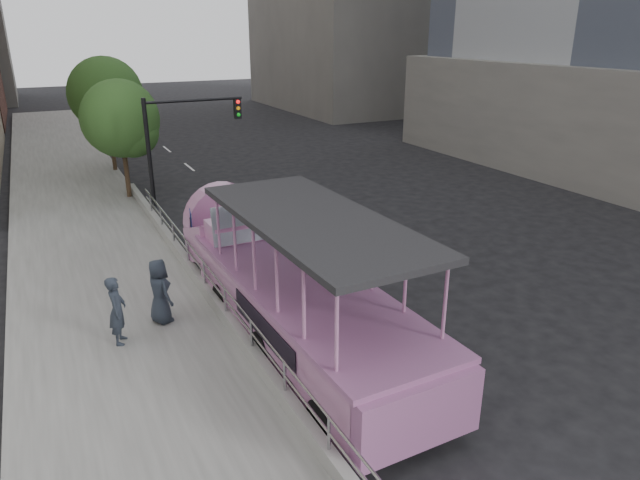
{
  "coord_description": "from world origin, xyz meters",
  "views": [
    {
      "loc": [
        -7.01,
        -11.38,
        7.81
      ],
      "look_at": [
        -0.28,
        2.01,
        2.22
      ],
      "focal_mm": 32.0,
      "sensor_mm": 36.0,
      "label": 1
    }
  ],
  "objects_px": {
    "duck_boat": "(287,286)",
    "parking_sign": "(192,237)",
    "traffic_signal": "(177,138)",
    "pedestrian_far": "(160,291)",
    "street_tree_far": "(108,97)",
    "car": "(289,210)",
    "street_tree_near": "(123,122)",
    "pedestrian_near": "(117,310)"
  },
  "relations": [
    {
      "from": "pedestrian_far",
      "to": "street_tree_far",
      "type": "height_order",
      "value": "street_tree_far"
    },
    {
      "from": "traffic_signal",
      "to": "pedestrian_far",
      "type": "bearing_deg",
      "value": -107.08
    },
    {
      "from": "street_tree_far",
      "to": "traffic_signal",
      "type": "bearing_deg",
      "value": -81.57
    },
    {
      "from": "duck_boat",
      "to": "street_tree_far",
      "type": "height_order",
      "value": "street_tree_far"
    },
    {
      "from": "pedestrian_far",
      "to": "parking_sign",
      "type": "bearing_deg",
      "value": -47.83
    },
    {
      "from": "pedestrian_near",
      "to": "parking_sign",
      "type": "bearing_deg",
      "value": -21.93
    },
    {
      "from": "parking_sign",
      "to": "traffic_signal",
      "type": "xyz_separation_m",
      "value": [
        1.29,
        6.78,
        1.95
      ]
    },
    {
      "from": "traffic_signal",
      "to": "pedestrian_near",
      "type": "bearing_deg",
      "value": -111.96
    },
    {
      "from": "street_tree_far",
      "to": "car",
      "type": "bearing_deg",
      "value": -67.94
    },
    {
      "from": "traffic_signal",
      "to": "street_tree_far",
      "type": "xyz_separation_m",
      "value": [
        -1.4,
        9.43,
        0.81
      ]
    },
    {
      "from": "traffic_signal",
      "to": "duck_boat",
      "type": "bearing_deg",
      "value": -89.6
    },
    {
      "from": "car",
      "to": "traffic_signal",
      "type": "relative_size",
      "value": 0.81
    },
    {
      "from": "pedestrian_far",
      "to": "street_tree_far",
      "type": "distance_m",
      "value": 19.36
    },
    {
      "from": "duck_boat",
      "to": "pedestrian_far",
      "type": "height_order",
      "value": "duck_boat"
    },
    {
      "from": "pedestrian_far",
      "to": "car",
      "type": "bearing_deg",
      "value": -63.05
    },
    {
      "from": "parking_sign",
      "to": "street_tree_near",
      "type": "relative_size",
      "value": 0.42
    },
    {
      "from": "duck_boat",
      "to": "street_tree_far",
      "type": "bearing_deg",
      "value": 94.09
    },
    {
      "from": "car",
      "to": "parking_sign",
      "type": "height_order",
      "value": "parking_sign"
    },
    {
      "from": "street_tree_near",
      "to": "duck_boat",
      "type": "bearing_deg",
      "value": -83.48
    },
    {
      "from": "parking_sign",
      "to": "street_tree_far",
      "type": "xyz_separation_m",
      "value": [
        -0.1,
        16.21,
        2.75
      ]
    },
    {
      "from": "car",
      "to": "street_tree_near",
      "type": "height_order",
      "value": "street_tree_near"
    },
    {
      "from": "duck_boat",
      "to": "car",
      "type": "bearing_deg",
      "value": 66.02
    },
    {
      "from": "street_tree_near",
      "to": "pedestrian_near",
      "type": "bearing_deg",
      "value": -100.5
    },
    {
      "from": "duck_boat",
      "to": "traffic_signal",
      "type": "relative_size",
      "value": 2.2
    },
    {
      "from": "duck_boat",
      "to": "pedestrian_far",
      "type": "xyz_separation_m",
      "value": [
        -3.03,
        1.61,
        -0.2
      ]
    },
    {
      "from": "car",
      "to": "street_tree_far",
      "type": "distance_m",
      "value": 14.0
    },
    {
      "from": "duck_boat",
      "to": "parking_sign",
      "type": "bearing_deg",
      "value": 107.15
    },
    {
      "from": "duck_boat",
      "to": "street_tree_near",
      "type": "distance_m",
      "value": 14.94
    },
    {
      "from": "pedestrian_far",
      "to": "street_tree_near",
      "type": "xyz_separation_m",
      "value": [
        1.36,
        13.04,
        2.62
      ]
    },
    {
      "from": "duck_boat",
      "to": "pedestrian_near",
      "type": "relative_size",
      "value": 6.34
    },
    {
      "from": "pedestrian_far",
      "to": "street_tree_near",
      "type": "relative_size",
      "value": 0.31
    },
    {
      "from": "traffic_signal",
      "to": "street_tree_near",
      "type": "distance_m",
      "value": 3.8
    },
    {
      "from": "duck_boat",
      "to": "street_tree_far",
      "type": "distance_m",
      "value": 20.91
    },
    {
      "from": "pedestrian_near",
      "to": "street_tree_far",
      "type": "relative_size",
      "value": 0.28
    },
    {
      "from": "pedestrian_far",
      "to": "street_tree_far",
      "type": "bearing_deg",
      "value": -22.12
    },
    {
      "from": "pedestrian_near",
      "to": "street_tree_far",
      "type": "bearing_deg",
      "value": 9.44
    },
    {
      "from": "pedestrian_near",
      "to": "street_tree_far",
      "type": "height_order",
      "value": "street_tree_far"
    },
    {
      "from": "car",
      "to": "pedestrian_near",
      "type": "distance_m",
      "value": 10.6
    },
    {
      "from": "car",
      "to": "pedestrian_near",
      "type": "bearing_deg",
      "value": -146.19
    },
    {
      "from": "duck_boat",
      "to": "pedestrian_near",
      "type": "xyz_separation_m",
      "value": [
        -4.21,
        0.97,
        -0.2
      ]
    },
    {
      "from": "pedestrian_near",
      "to": "street_tree_near",
      "type": "distance_m",
      "value": 14.16
    },
    {
      "from": "car",
      "to": "street_tree_far",
      "type": "relative_size",
      "value": 0.65
    }
  ]
}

